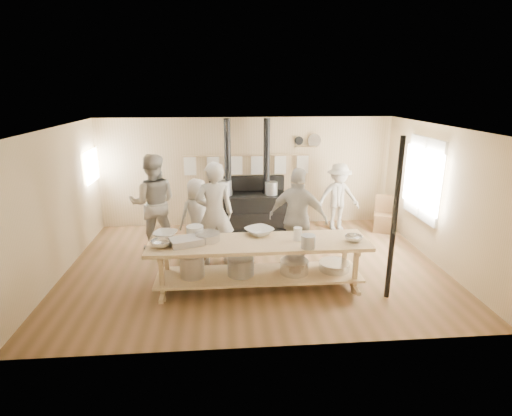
% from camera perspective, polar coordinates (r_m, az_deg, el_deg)
% --- Properties ---
extents(ground, '(7.00, 7.00, 0.00)m').
position_cam_1_polar(ground, '(7.70, -0.21, -8.21)').
color(ground, brown).
rests_on(ground, ground).
extents(room_shell, '(7.00, 7.00, 7.00)m').
position_cam_1_polar(room_shell, '(7.17, -0.22, 3.62)').
color(room_shell, tan).
rests_on(room_shell, ground).
extents(window_right, '(0.09, 1.50, 1.65)m').
position_cam_1_polar(window_right, '(8.73, 22.84, 3.88)').
color(window_right, beige).
rests_on(window_right, ground).
extents(left_opening, '(0.00, 0.90, 0.90)m').
position_cam_1_polar(left_opening, '(9.56, -22.41, 5.57)').
color(left_opening, white).
rests_on(left_opening, ground).
extents(stove, '(1.90, 0.75, 2.60)m').
position_cam_1_polar(stove, '(9.49, -1.24, 0.07)').
color(stove, black).
rests_on(stove, ground).
extents(towel_rail, '(3.00, 0.04, 0.47)m').
position_cam_1_polar(towel_rail, '(9.52, -1.35, 6.58)').
color(towel_rail, tan).
rests_on(towel_rail, ground).
extents(back_wall_shelf, '(0.63, 0.14, 0.32)m').
position_cam_1_polar(back_wall_shelf, '(9.68, 7.42, 9.25)').
color(back_wall_shelf, tan).
rests_on(back_wall_shelf, ground).
extents(prep_table, '(3.60, 0.90, 0.85)m').
position_cam_1_polar(prep_table, '(6.67, 0.32, -7.44)').
color(prep_table, tan).
rests_on(prep_table, ground).
extents(support_post, '(0.08, 0.08, 2.60)m').
position_cam_1_polar(support_post, '(6.48, 19.15, -1.76)').
color(support_post, black).
rests_on(support_post, ground).
extents(cook_far_left, '(0.78, 0.57, 1.99)m').
position_cam_1_polar(cook_far_left, '(7.50, -5.95, -0.86)').
color(cook_far_left, '#AFA79B').
rests_on(cook_far_left, ground).
extents(cook_left, '(1.02, 0.82, 2.01)m').
position_cam_1_polar(cook_left, '(8.40, -14.44, 0.71)').
color(cook_left, '#AFA79B').
rests_on(cook_left, ground).
extents(cook_center, '(0.88, 0.76, 1.53)m').
position_cam_1_polar(cook_center, '(8.20, -8.33, -1.07)').
color(cook_center, '#AFA79B').
rests_on(cook_center, ground).
extents(cook_right, '(1.20, 0.90, 1.90)m').
position_cam_1_polar(cook_right, '(7.37, 6.02, -1.54)').
color(cook_right, '#AFA79B').
rests_on(cook_right, ground).
extents(cook_by_window, '(1.08, 0.68, 1.60)m').
position_cam_1_polar(cook_by_window, '(9.54, 11.67, 1.53)').
color(cook_by_window, '#AFA79B').
rests_on(cook_by_window, ground).
extents(chair, '(0.51, 0.51, 0.85)m').
position_cam_1_polar(chair, '(9.86, 17.62, -1.76)').
color(chair, brown).
rests_on(chair, ground).
extents(bowl_white_a, '(0.46, 0.46, 0.09)m').
position_cam_1_polar(bowl_white_a, '(6.89, -12.83, -3.69)').
color(bowl_white_a, white).
rests_on(bowl_white_a, prep_table).
extents(bowl_steel_a, '(0.47, 0.47, 0.11)m').
position_cam_1_polar(bowl_steel_a, '(6.49, -13.33, -4.96)').
color(bowl_steel_a, silver).
rests_on(bowl_steel_a, prep_table).
extents(bowl_white_b, '(0.63, 0.63, 0.11)m').
position_cam_1_polar(bowl_white_b, '(6.83, 0.47, -3.34)').
color(bowl_white_b, white).
rests_on(bowl_white_b, prep_table).
extents(bowl_steel_b, '(0.32, 0.32, 0.09)m').
position_cam_1_polar(bowl_steel_b, '(6.74, 13.77, -4.24)').
color(bowl_steel_b, silver).
rests_on(bowl_steel_b, prep_table).
extents(roasting_pan, '(0.59, 0.49, 0.11)m').
position_cam_1_polar(roasting_pan, '(6.49, -9.90, -4.73)').
color(roasting_pan, '#B2B2B7').
rests_on(roasting_pan, prep_table).
extents(mixing_bowl_large, '(0.47, 0.47, 0.13)m').
position_cam_1_polar(mixing_bowl_large, '(6.61, -6.93, -4.11)').
color(mixing_bowl_large, silver).
rests_on(mixing_bowl_large, prep_table).
extents(bucket_galv, '(0.30, 0.30, 0.21)m').
position_cam_1_polar(bucket_galv, '(6.31, 7.45, -4.78)').
color(bucket_galv, gray).
rests_on(bucket_galv, prep_table).
extents(deep_bowl_enamel, '(0.35, 0.35, 0.18)m').
position_cam_1_polar(deep_bowl_enamel, '(6.82, -8.72, -3.29)').
color(deep_bowl_enamel, white).
rests_on(deep_bowl_enamel, prep_table).
extents(pitcher, '(0.17, 0.17, 0.22)m').
position_cam_1_polar(pitcher, '(6.59, 5.97, -3.71)').
color(pitcher, white).
rests_on(pitcher, prep_table).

